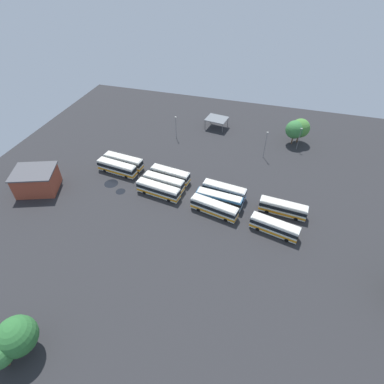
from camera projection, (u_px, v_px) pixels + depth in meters
ground_plane at (191, 196)px, 83.08m from camera, size 127.25×127.25×0.00m
bus_row0_slot1 at (117, 168)px, 89.63m from camera, size 12.40×4.16×3.63m
bus_row0_slot2 at (124, 161)px, 92.07m from camera, size 12.39×4.00×3.63m
bus_row1_slot0 at (158, 190)px, 81.97m from camera, size 12.48×4.40×3.63m
bus_row1_slot1 at (164, 182)px, 84.44m from camera, size 11.87×4.14×3.63m
bus_row1_slot2 at (170, 175)px, 87.04m from camera, size 11.64×4.14×3.63m
bus_row2_slot0 at (214, 208)px, 76.67m from camera, size 12.49×5.15×3.63m
bus_row2_slot1 at (219, 199)px, 79.07m from camera, size 12.27×3.74×3.63m
bus_row2_slot2 at (224, 191)px, 81.71m from camera, size 11.86×4.09×3.63m
bus_row3_slot0 at (274, 227)px, 71.69m from camera, size 11.73×5.07×3.63m
bus_row3_slot2 at (283, 208)px, 76.59m from camera, size 11.90×3.68×3.63m
depot_building at (36, 180)px, 83.04m from camera, size 13.23×12.04×6.35m
maintenance_shelter at (217, 119)px, 109.39m from camera, size 8.13×7.12×3.71m
lamp_post_mid_lot at (299, 138)px, 97.94m from camera, size 0.56×0.28×7.71m
lamp_post_far_corner at (265, 144)px, 94.06m from camera, size 0.56×0.28×8.96m
lamp_post_by_building at (176, 126)px, 103.35m from camera, size 0.56×0.28×8.00m
tree_south_edge at (300, 128)px, 100.58m from camera, size 6.20×6.20×8.46m
tree_north_edge at (17, 336)px, 49.33m from camera, size 6.64×6.64×8.36m
tree_northeast at (295, 130)px, 99.85m from camera, size 5.92×5.92×8.32m
puddle_between_rows at (121, 191)px, 84.41m from camera, size 2.67×2.67×0.01m
puddle_front_lane at (289, 207)px, 79.72m from camera, size 2.82×2.82×0.01m
puddle_near_shelter at (111, 184)px, 87.05m from camera, size 3.92×3.92×0.01m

